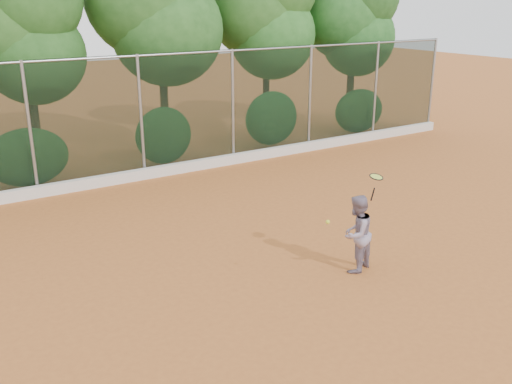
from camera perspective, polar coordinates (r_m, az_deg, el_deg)
ground at (r=11.14m, az=2.80°, el=-7.50°), size 80.00×80.00×0.00m
concrete_curb at (r=16.73m, az=-10.84°, el=1.84°), size 24.00×0.20×0.30m
tennis_player at (r=10.87m, az=10.00°, el=-4.13°), size 0.88×0.79×1.50m
chainlink_fence at (r=16.49m, az=-11.45°, el=7.68°), size 24.09×0.09×3.50m
foliage_backdrop at (r=17.89m, az=-16.14°, el=16.40°), size 23.70×3.63×7.55m
tennis_racket at (r=10.54m, az=11.90°, el=1.29°), size 0.29×0.29×0.52m
tennis_ball_in_flight at (r=9.59m, az=7.19°, el=-2.99°), size 0.07×0.07×0.07m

